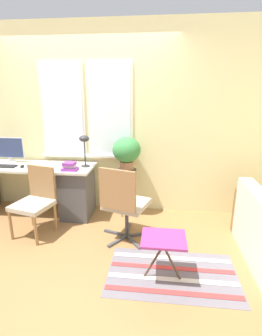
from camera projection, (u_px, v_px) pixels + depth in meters
ground_plane at (82, 225)px, 3.59m from camera, size 14.00×14.00×0.00m
wall_back_with_window at (90, 120)px, 3.84m from camera, size 9.00×0.12×2.70m
desk at (25, 188)px, 3.86m from camera, size 2.07×0.59×0.74m
monitor at (10, 149)px, 3.87m from camera, size 0.45×0.17×0.38m
keyboard at (3, 166)px, 3.69m from camera, size 0.37×0.13×0.02m
mouse at (22, 166)px, 3.65m from camera, size 0.05×0.08×0.04m
desk_lamp at (84, 142)px, 3.61m from camera, size 0.14×0.14×0.44m
book_stack at (70, 166)px, 3.52m from camera, size 0.22×0.15×0.11m
desk_chair_wooden at (35, 200)px, 3.29m from camera, size 0.52×0.53×0.86m
office_chair_swivel at (124, 203)px, 3.10m from camera, size 0.63×0.64×0.95m
plant_stand at (127, 175)px, 3.75m from camera, size 0.28×0.28×0.70m
potted_plant at (127, 151)px, 3.65m from camera, size 0.39×0.39×0.46m
floor_rug_striped at (172, 274)px, 2.63m from camera, size 1.29×0.78×0.01m
folding_stool at (164, 242)px, 2.47m from camera, size 0.42×0.36×0.45m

